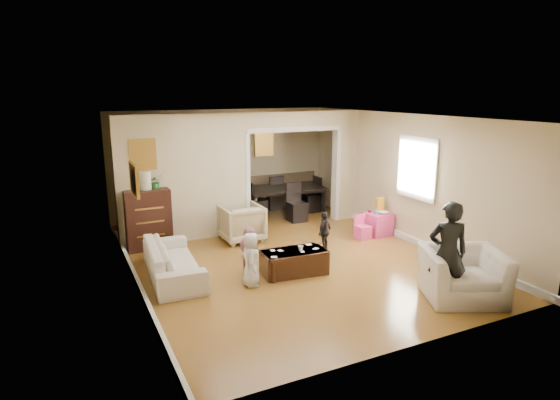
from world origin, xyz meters
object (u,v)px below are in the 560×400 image
armchair_back (241,223)px  child_kneel_a (251,259)px  cyan_cup (376,212)px  armchair_front (462,274)px  coffee_table (294,262)px  coffee_cup (301,248)px  adult_person (448,253)px  table_lamp (145,180)px  child_toddler (324,232)px  play_table (377,224)px  child_kneel_b (249,251)px  dresser (148,219)px  sofa (173,260)px  dining_table (285,201)px

armchair_back → child_kneel_a: 2.30m
cyan_cup → child_kneel_a: (-3.38, -1.26, -0.08)m
child_kneel_a → armchair_front: bearing=-106.5°
coffee_table → coffee_cup: coffee_cup is taller
armchair_front → cyan_cup: 3.13m
armchair_back → adult_person: (1.64, -4.00, 0.39)m
table_lamp → child_toddler: table_lamp is taller
armchair_front → coffee_cup: bearing=157.7°
play_table → child_kneel_b: bearing=-165.5°
adult_person → cyan_cup: bearing=-82.2°
armchair_back → adult_person: 4.34m
armchair_back → dresser: size_ratio=0.71×
armchair_back → adult_person: bearing=112.2°
play_table → child_kneel_b: child_kneel_b is taller
coffee_table → play_table: bearing=23.8°
sofa → coffee_table: sofa is taller
sofa → child_kneel_a: child_kneel_a is taller
dresser → coffee_table: dresser is taller
table_lamp → dining_table: size_ratio=0.18×
armchair_front → dresser: size_ratio=0.97×
armchair_back → dining_table: armchair_back is taller
coffee_cup → child_toddler: bearing=40.1°
armchair_front → play_table: bearing=100.7°
sofa → child_toddler: bearing=-86.1°
cyan_cup → child_toddler: 1.53m
table_lamp → child_kneel_b: bearing=-58.9°
dresser → coffee_table: bearing=-50.7°
adult_person → child_kneel_b: bearing=-19.3°
armchair_front → child_kneel_b: bearing=163.7°
coffee_table → child_kneel_b: bearing=156.8°
dining_table → child_kneel_a: size_ratio=2.24×
armchair_back → child_kneel_b: (-0.53, -1.74, 0.04)m
table_lamp → child_kneel_a: size_ratio=0.41×
child_toddler → coffee_cup: bearing=7.3°
dining_table → child_kneel_b: bearing=-118.9°
sofa → coffee_cup: (1.99, -0.80, 0.16)m
dresser → adult_person: size_ratio=0.77×
table_lamp → coffee_table: 3.33m
armchair_back → table_lamp: (-1.81, 0.38, 0.98)m
sofa → dresser: size_ratio=1.67×
cyan_cup → child_toddler: child_toddler is taller
sofa → dining_table: (3.44, 2.76, 0.06)m
coffee_cup → child_toddler: size_ratio=0.12×
armchair_front → child_kneel_b: size_ratio=1.37×
coffee_table → adult_person: 2.52m
cyan_cup → armchair_front: bearing=-102.9°
table_lamp → adult_person: bearing=-51.7°
table_lamp → coffee_cup: bearing=-49.9°
coffee_table → child_kneel_b: child_kneel_b is taller
table_lamp → coffee_table: bearing=-50.7°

